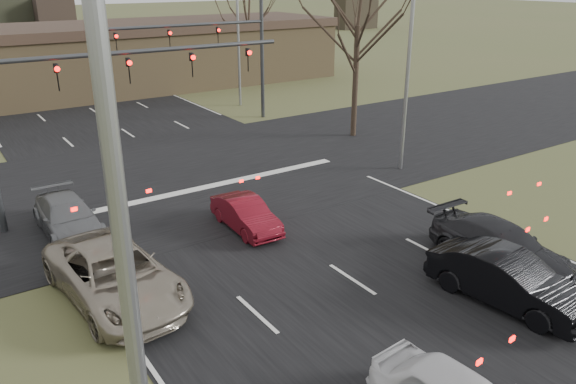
% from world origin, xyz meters
% --- Properties ---
extents(ground, '(360.00, 360.00, 0.00)m').
position_xyz_m(ground, '(0.00, 0.00, 0.00)').
color(ground, '#4D552D').
rests_on(ground, ground).
extents(road_main, '(14.00, 300.00, 0.02)m').
position_xyz_m(road_main, '(0.00, 60.00, 0.01)').
color(road_main, black).
rests_on(road_main, ground).
extents(road_cross, '(200.00, 14.00, 0.02)m').
position_xyz_m(road_cross, '(0.00, 15.00, 0.01)').
color(road_cross, black).
rests_on(road_cross, ground).
extents(building, '(42.40, 10.40, 5.30)m').
position_xyz_m(building, '(2.00, 38.00, 2.67)').
color(building, olive).
rests_on(building, ground).
extents(mast_arm_near, '(12.12, 0.24, 8.00)m').
position_xyz_m(mast_arm_near, '(-5.23, 13.00, 5.07)').
color(mast_arm_near, '#383A3D').
rests_on(mast_arm_near, ground).
extents(mast_arm_far, '(11.12, 0.24, 8.00)m').
position_xyz_m(mast_arm_far, '(6.18, 23.00, 5.02)').
color(mast_arm_far, '#383A3D').
rests_on(mast_arm_far, ground).
extents(streetlight_left, '(2.34, 0.25, 10.00)m').
position_xyz_m(streetlight_left, '(-8.82, -4.00, 5.59)').
color(streetlight_left, gray).
rests_on(streetlight_left, ground).
extents(streetlight_right_near, '(2.34, 0.25, 10.00)m').
position_xyz_m(streetlight_right_near, '(8.82, 10.00, 5.59)').
color(streetlight_right_near, gray).
rests_on(streetlight_right_near, ground).
extents(streetlight_right_far, '(2.34, 0.25, 10.00)m').
position_xyz_m(streetlight_right_far, '(9.32, 27.00, 5.59)').
color(streetlight_right_far, gray).
rests_on(streetlight_right_far, ground).
extents(tree_right_far, '(5.40, 5.40, 9.00)m').
position_xyz_m(tree_right_far, '(15.00, 35.00, 6.96)').
color(tree_right_far, black).
rests_on(tree_right_far, ground).
extents(car_silver_suv, '(3.18, 6.03, 1.62)m').
position_xyz_m(car_silver_suv, '(-6.50, 6.03, 0.81)').
color(car_silver_suv, gray).
rests_on(car_silver_suv, ground).
extents(car_black_hatch, '(2.22, 4.85, 1.54)m').
position_xyz_m(car_black_hatch, '(2.88, -0.50, 0.77)').
color(car_black_hatch, black).
rests_on(car_black_hatch, ground).
extents(car_charcoal_sedan, '(2.14, 5.07, 1.46)m').
position_xyz_m(car_charcoal_sedan, '(4.57, 0.99, 0.73)').
color(car_charcoal_sedan, black).
rests_on(car_charcoal_sedan, ground).
extents(car_grey_ahead, '(1.86, 4.56, 1.32)m').
position_xyz_m(car_grey_ahead, '(-6.50, 11.53, 0.66)').
color(car_grey_ahead, slate).
rests_on(car_grey_ahead, ground).
extents(car_red_ahead, '(1.37, 3.69, 1.20)m').
position_xyz_m(car_red_ahead, '(-0.88, 8.16, 0.60)').
color(car_red_ahead, maroon).
rests_on(car_red_ahead, ground).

